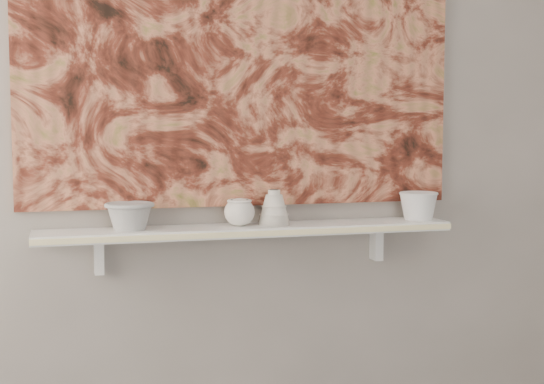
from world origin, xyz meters
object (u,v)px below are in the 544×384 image
object	(u,v)px
painting	(243,44)
bowl_white	(418,206)
shelf	(249,230)
cup_cream	(239,212)
bowl_grey	(130,216)
bell_vessel	(274,207)

from	to	relation	value
painting	bowl_white	size ratio (longest dim) A/B	10.85
shelf	bowl_white	distance (m)	0.63
bowl_white	cup_cream	bearing A→B (deg)	180.00
shelf	bowl_white	size ratio (longest dim) A/B	10.12
shelf	bowl_grey	xyz separation A→B (m)	(-0.39, 0.00, 0.06)
painting	bell_vessel	size ratio (longest dim) A/B	12.60
painting	cup_cream	bearing A→B (deg)	-112.07
bowl_grey	cup_cream	bearing A→B (deg)	0.00
bell_vessel	painting	bearing A→B (deg)	137.32
shelf	cup_cream	world-z (taller)	cup_cream
cup_cream	bowl_white	bearing A→B (deg)	0.00
shelf	bowl_grey	world-z (taller)	bowl_grey
shelf	cup_cream	xyz separation A→B (m)	(-0.03, 0.00, 0.06)
painting	shelf	bearing A→B (deg)	-90.00
shelf	bell_vessel	size ratio (longest dim) A/B	11.76
shelf	painting	world-z (taller)	painting
bowl_grey	bowl_white	size ratio (longest dim) A/B	1.15
cup_cream	shelf	bearing A→B (deg)	0.00
painting	bowl_white	bearing A→B (deg)	-7.37
shelf	painting	bearing A→B (deg)	90.00
shelf	cup_cream	bearing A→B (deg)	180.00
bowl_grey	cup_cream	size ratio (longest dim) A/B	1.56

